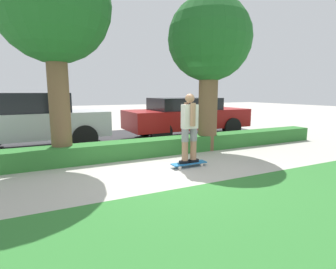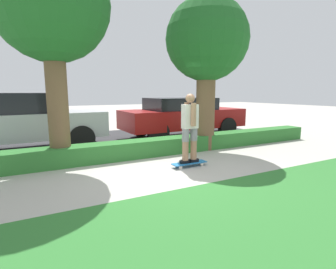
# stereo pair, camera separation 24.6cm
# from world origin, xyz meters

# --- Properties ---
(ground_plane) EXTENTS (60.00, 60.00, 0.00)m
(ground_plane) POSITION_xyz_m (0.00, 0.00, 0.00)
(ground_plane) COLOR #ADA89E
(grass_lawn_strip) EXTENTS (12.31, 4.00, 0.01)m
(grass_lawn_strip) POSITION_xyz_m (0.00, -3.00, 0.01)
(grass_lawn_strip) COLOR #2D702D
(grass_lawn_strip) RESTS_ON ground_plane
(street_asphalt) EXTENTS (12.31, 5.00, 0.01)m
(street_asphalt) POSITION_xyz_m (0.00, 4.20, 0.00)
(street_asphalt) COLOR #2D2D30
(street_asphalt) RESTS_ON ground_plane
(hedge_row) EXTENTS (12.31, 0.60, 0.45)m
(hedge_row) POSITION_xyz_m (0.00, 1.60, 0.22)
(hedge_row) COLOR #2D702D
(hedge_row) RESTS_ON ground_plane
(skateboard) EXTENTS (0.86, 0.24, 0.10)m
(skateboard) POSITION_xyz_m (0.56, 0.16, 0.08)
(skateboard) COLOR #1E6BAD
(skateboard) RESTS_ON ground_plane
(skater_person) EXTENTS (0.49, 0.41, 1.60)m
(skater_person) POSITION_xyz_m (0.56, 0.16, 0.95)
(skater_person) COLOR black
(skater_person) RESTS_ON skateboard
(tree_near) EXTENTS (2.58, 2.58, 4.96)m
(tree_near) POSITION_xyz_m (-2.08, 1.73, 3.58)
(tree_near) COLOR brown
(tree_near) RESTS_ON ground_plane
(tree_mid) EXTENTS (2.40, 2.40, 4.43)m
(tree_mid) POSITION_xyz_m (2.00, 1.57, 3.13)
(tree_mid) COLOR brown
(tree_mid) RESTS_ON ground_plane
(parked_car_front) EXTENTS (4.23, 1.88, 1.70)m
(parked_car_front) POSITION_xyz_m (-2.69, 3.87, 0.89)
(parked_car_front) COLOR #B7B7BC
(parked_car_front) RESTS_ON ground_plane
(parked_car_middle) EXTENTS (4.84, 1.95, 1.51)m
(parked_car_middle) POSITION_xyz_m (2.56, 3.80, 0.82)
(parked_car_middle) COLOR maroon
(parked_car_middle) RESTS_ON ground_plane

